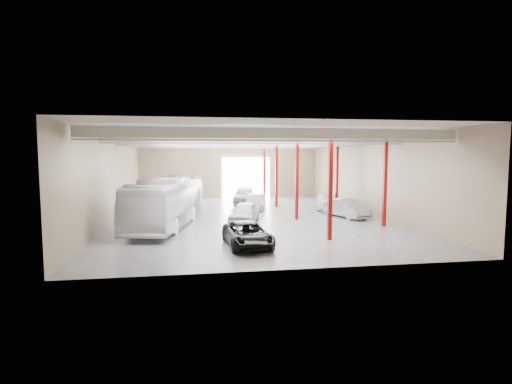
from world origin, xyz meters
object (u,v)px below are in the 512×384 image
object	(u,v)px
car_row_a	(244,213)
car_row_b	(256,202)
car_right_near	(346,208)
car_right_far	(326,201)
black_sedan	(248,235)
coach_bus	(167,202)
car_row_c	(245,196)

from	to	relation	value
car_row_a	car_row_b	size ratio (longest dim) A/B	1.04
car_row_b	car_right_near	world-z (taller)	car_right_near
car_right_near	car_right_far	xyz separation A→B (m)	(0.00, 5.20, 0.03)
black_sedan	car_row_a	size ratio (longest dim) A/B	1.07
car_right_near	car_row_a	bearing A→B (deg)	173.02
car_row_b	car_right_far	xyz separation A→B (m)	(6.89, -0.82, 0.07)
coach_bus	car_row_b	world-z (taller)	coach_bus
car_row_a	coach_bus	bearing A→B (deg)	-159.39
car_row_c	car_row_a	bearing A→B (deg)	-87.27
car_row_a	car_row_c	distance (m)	12.81
car_row_b	car_right_far	bearing A→B (deg)	7.68
coach_bus	car_row_c	bearing A→B (deg)	70.71
coach_bus	car_right_far	size ratio (longest dim) A/B	2.70
car_row_a	car_row_b	world-z (taller)	car_row_a
coach_bus	car_row_b	xyz separation A→B (m)	(8.00, 7.74, -1.07)
car_row_c	car_right_far	distance (m)	9.46
coach_bus	car_row_b	distance (m)	11.18
car_row_a	car_right_near	world-z (taller)	car_row_a
black_sedan	car_row_b	size ratio (longest dim) A/B	1.12
car_row_a	car_row_c	bearing A→B (deg)	100.66
car_right_near	car_row_b	bearing A→B (deg)	122.53
coach_bus	car_right_far	distance (m)	16.45
car_right_far	coach_bus	bearing A→B (deg)	-140.44
car_row_c	car_row_b	bearing A→B (deg)	-75.10
car_row_c	coach_bus	bearing A→B (deg)	-110.03
black_sedan	car_right_far	xyz separation A→B (m)	(9.88, 14.73, 0.11)
black_sedan	car_right_far	bearing A→B (deg)	51.54
black_sedan	car_row_c	xyz separation A→B (m)	(2.58, 20.76, 0.12)
coach_bus	car_right_near	world-z (taller)	coach_bus
car_right_far	car_row_a	bearing A→B (deg)	-128.79
black_sedan	car_row_b	bearing A→B (deg)	74.49
car_row_a	car_right_far	distance (m)	11.21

